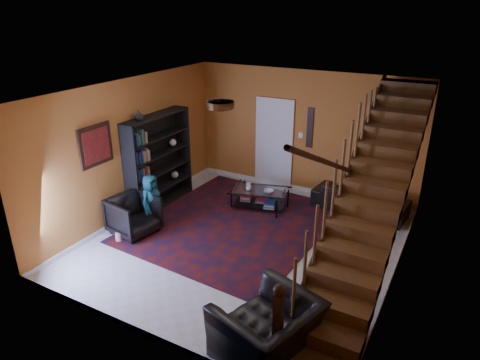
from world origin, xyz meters
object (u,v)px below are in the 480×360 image
object	(u,v)px
sofa	(360,199)
bookshelf	(159,163)
coffee_table	(260,197)
armchair_right	(267,330)
armchair_left	(134,215)

from	to	relation	value
sofa	bookshelf	bearing A→B (deg)	29.42
sofa	coffee_table	size ratio (longest dim) A/B	1.53
bookshelf	coffee_table	world-z (taller)	bookshelf
armchair_right	bookshelf	bearing A→B (deg)	-108.79
sofa	armchair_right	world-z (taller)	armchair_right
bookshelf	armchair_right	bearing A→B (deg)	-36.12
armchair_left	armchair_right	world-z (taller)	armchair_right
bookshelf	sofa	size ratio (longest dim) A/B	1.04
bookshelf	coffee_table	size ratio (longest dim) A/B	1.59
sofa	coffee_table	bearing A→B (deg)	29.72
armchair_right	coffee_table	distance (m)	4.17
bookshelf	sofa	bearing A→B (deg)	23.53
bookshelf	armchair_left	size ratio (longest dim) A/B	2.44
armchair_left	sofa	bearing A→B (deg)	-40.16
coffee_table	armchair_left	bearing A→B (deg)	-127.35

